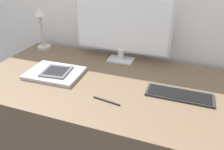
{
  "coord_description": "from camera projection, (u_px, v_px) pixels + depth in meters",
  "views": [
    {
      "loc": [
        0.4,
        -0.89,
        1.35
      ],
      "look_at": [
        0.05,
        0.09,
        0.78
      ],
      "focal_mm": 35.0,
      "sensor_mm": 36.0,
      "label": 1
    }
  ],
  "objects": [
    {
      "name": "desk",
      "position": [
        106.0,
        127.0,
        1.43
      ],
      "size": [
        1.5,
        0.78,
        0.72
      ],
      "color": "brown",
      "rests_on": "ground_plane"
    },
    {
      "name": "monitor",
      "position": [
        121.0,
        27.0,
        1.39
      ],
      "size": [
        0.63,
        0.11,
        0.42
      ],
      "color": "silver",
      "rests_on": "desk"
    },
    {
      "name": "keyboard",
      "position": [
        179.0,
        95.0,
        1.11
      ],
      "size": [
        0.34,
        0.12,
        0.01
      ],
      "color": "#282828",
      "rests_on": "desk"
    },
    {
      "name": "laptop",
      "position": [
        55.0,
        73.0,
        1.31
      ],
      "size": [
        0.33,
        0.25,
        0.02
      ],
      "color": "#A3A3A8",
      "rests_on": "desk"
    },
    {
      "name": "ereader",
      "position": [
        56.0,
        71.0,
        1.3
      ],
      "size": [
        0.17,
        0.17,
        0.01
      ],
      "color": "#4C4C51",
      "rests_on": "laptop"
    },
    {
      "name": "desk_lamp",
      "position": [
        41.0,
        24.0,
        1.6
      ],
      "size": [
        0.1,
        0.1,
        0.31
      ],
      "color": "#BCB7AD",
      "rests_on": "desk"
    },
    {
      "name": "pen",
      "position": [
        106.0,
        101.0,
        1.07
      ],
      "size": [
        0.15,
        0.03,
        0.01
      ],
      "color": "black",
      "rests_on": "desk"
    }
  ]
}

